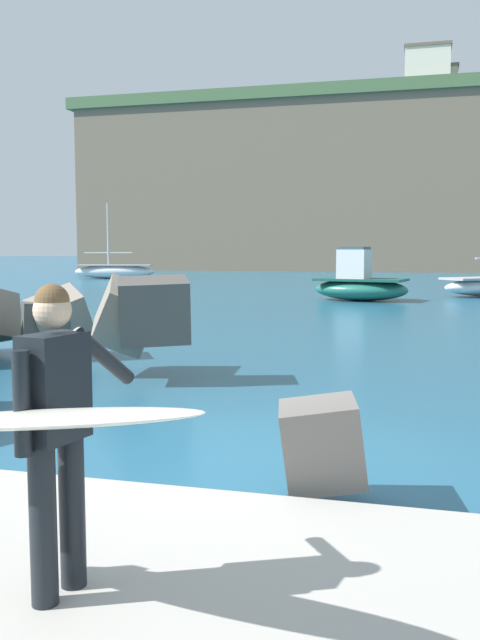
% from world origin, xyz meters
% --- Properties ---
extents(ground_plane, '(400.00, 400.00, 0.00)m').
position_xyz_m(ground_plane, '(0.00, 0.00, 0.00)').
color(ground_plane, '#235B7A').
extents(breakwater_jetty, '(31.45, 8.63, 2.59)m').
position_xyz_m(breakwater_jetty, '(1.05, 2.23, 1.01)').
color(breakwater_jetty, slate).
rests_on(breakwater_jetty, ground).
extents(surfer_with_board, '(2.12, 1.35, 1.78)m').
position_xyz_m(surfer_with_board, '(0.09, -3.79, 1.28)').
color(surfer_with_board, black).
rests_on(surfer_with_board, walkway_path).
extents(boat_near_centre, '(6.23, 2.98, 5.66)m').
position_xyz_m(boat_near_centre, '(-20.42, 40.89, 0.58)').
color(boat_near_centre, white).
rests_on(boat_near_centre, ground).
extents(boat_near_right, '(4.42, 2.94, 2.32)m').
position_xyz_m(boat_near_right, '(-0.56, 23.02, 0.72)').
color(boat_near_right, '#1E6656').
rests_on(boat_near_right, ground).
extents(headland_bluff, '(76.87, 37.36, 18.24)m').
position_xyz_m(headland_bluff, '(3.40, 79.46, 9.14)').
color(headland_bluff, '#756651').
rests_on(headland_bluff, ground).
extents(station_building_west, '(5.48, 5.54, 4.08)m').
position_xyz_m(station_building_west, '(2.61, 75.87, 20.29)').
color(station_building_west, '#B2ADA3').
rests_on(station_building_west, headland_bluff).
extents(station_building_central, '(4.88, 5.54, 5.48)m').
position_xyz_m(station_building_central, '(2.04, 72.53, 20.99)').
color(station_building_central, silver).
rests_on(station_building_central, headland_bluff).
extents(station_building_east, '(5.40, 4.52, 4.94)m').
position_xyz_m(station_building_east, '(-10.91, 84.64, 20.72)').
color(station_building_east, beige).
rests_on(station_building_east, headland_bluff).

